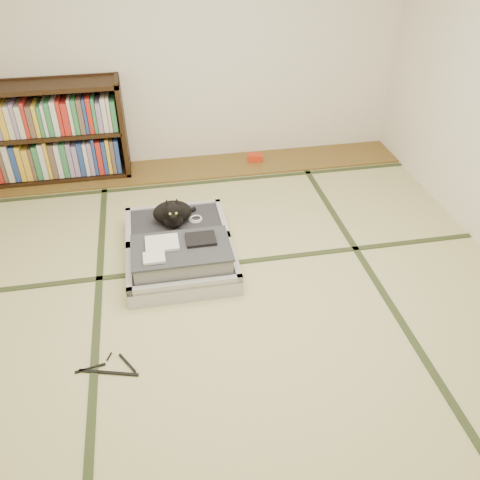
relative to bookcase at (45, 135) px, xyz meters
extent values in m
plane|color=#BBBA7D|center=(1.49, -2.07, -0.45)|extent=(4.50, 4.50, 0.00)
cube|color=brown|center=(1.49, -0.07, -0.44)|extent=(4.00, 0.50, 0.02)
cube|color=red|center=(2.01, -0.04, -0.40)|extent=(0.17, 0.12, 0.07)
plane|color=silver|center=(1.49, 0.18, 0.75)|extent=(4.00, 0.00, 4.00)
cube|color=#2D381E|center=(0.49, -2.07, -0.45)|extent=(0.05, 4.50, 0.01)
cube|color=#2D381E|center=(2.49, -2.07, -0.45)|extent=(0.05, 4.50, 0.01)
cube|color=#2D381E|center=(1.49, -1.67, -0.45)|extent=(4.00, 0.05, 0.01)
cube|color=#2D381E|center=(1.49, -0.37, -0.45)|extent=(4.00, 0.05, 0.01)
cube|color=black|center=(0.72, 0.00, 0.02)|extent=(0.04, 0.34, 0.96)
cube|color=black|center=(0.00, 0.00, -0.42)|extent=(1.49, 0.34, 0.04)
cube|color=black|center=(0.00, 0.00, 0.46)|extent=(1.49, 0.34, 0.04)
cube|color=black|center=(0.00, 0.00, 0.02)|extent=(1.42, 0.34, 0.03)
cube|color=black|center=(0.00, 0.16, 0.02)|extent=(1.49, 0.02, 0.96)
cube|color=gray|center=(0.00, -0.02, -0.20)|extent=(1.34, 0.24, 0.40)
cube|color=gray|center=(0.00, -0.02, 0.21)|extent=(1.34, 0.24, 0.36)
cube|color=#B5B4B9|center=(1.10, -1.78, -0.38)|extent=(0.80, 0.53, 0.14)
cube|color=#2C2C33|center=(1.10, -1.78, -0.35)|extent=(0.71, 0.45, 0.10)
cube|color=#B5B4B9|center=(1.10, -2.03, -0.31)|extent=(0.80, 0.04, 0.05)
cube|color=#B5B4B9|center=(1.10, -1.54, -0.31)|extent=(0.80, 0.04, 0.05)
cube|color=#B5B4B9|center=(0.72, -1.78, -0.31)|extent=(0.04, 0.53, 0.05)
cube|color=#B5B4B9|center=(1.48, -1.78, -0.31)|extent=(0.04, 0.53, 0.05)
cube|color=#B5B4B9|center=(1.10, -1.25, -0.38)|extent=(0.80, 0.53, 0.14)
cube|color=#2C2C33|center=(1.10, -1.25, -0.35)|extent=(0.71, 0.45, 0.10)
cube|color=#B5B4B9|center=(1.10, -1.49, -0.31)|extent=(0.80, 0.04, 0.05)
cube|color=#B5B4B9|center=(1.10, -1.00, -0.31)|extent=(0.80, 0.04, 0.05)
cube|color=#B5B4B9|center=(0.72, -1.25, -0.31)|extent=(0.04, 0.53, 0.05)
cube|color=#B5B4B9|center=(1.48, -1.25, -0.31)|extent=(0.04, 0.53, 0.05)
cylinder|color=black|center=(1.10, -1.51, -0.30)|extent=(0.72, 0.03, 0.03)
cube|color=gray|center=(1.10, -1.78, -0.25)|extent=(0.68, 0.42, 0.14)
cube|color=#33343A|center=(1.10, -1.78, -0.17)|extent=(0.70, 0.44, 0.02)
cube|color=silver|center=(0.97, -1.73, -0.15)|extent=(0.23, 0.19, 0.02)
cube|color=black|center=(1.25, -1.73, -0.15)|extent=(0.21, 0.17, 0.02)
cube|color=silver|center=(0.91, -1.89, -0.15)|extent=(0.15, 0.13, 0.02)
cube|color=white|center=(0.86, -2.04, -0.38)|extent=(0.06, 0.01, 0.04)
cube|color=white|center=(0.99, -2.04, -0.39)|extent=(0.05, 0.01, 0.04)
cube|color=orange|center=(1.37, -2.04, -0.38)|extent=(0.05, 0.01, 0.04)
cube|color=#197F33|center=(1.29, -2.04, -0.35)|extent=(0.04, 0.01, 0.03)
ellipsoid|color=black|center=(1.08, -1.25, -0.20)|extent=(0.31, 0.20, 0.19)
ellipsoid|color=black|center=(1.08, -1.34, -0.22)|extent=(0.15, 0.11, 0.11)
ellipsoid|color=black|center=(1.08, -1.37, -0.11)|extent=(0.13, 0.12, 0.13)
sphere|color=black|center=(1.08, -1.42, -0.13)|extent=(0.06, 0.06, 0.06)
cone|color=black|center=(1.04, -1.35, -0.04)|extent=(0.05, 0.06, 0.06)
cone|color=black|center=(1.12, -1.35, -0.04)|extent=(0.05, 0.06, 0.06)
sphere|color=#A5BF33|center=(1.05, -1.43, -0.10)|extent=(0.02, 0.02, 0.02)
sphere|color=#A5BF33|center=(1.10, -1.43, -0.10)|extent=(0.02, 0.02, 0.02)
cylinder|color=black|center=(1.19, -1.15, -0.27)|extent=(0.19, 0.11, 0.03)
torus|color=white|center=(1.26, -1.24, -0.29)|extent=(0.11, 0.11, 0.01)
torus|color=white|center=(1.26, -1.25, -0.28)|extent=(0.09, 0.09, 0.01)
cube|color=black|center=(0.57, -2.58, -0.44)|extent=(0.36, 0.12, 0.01)
cube|color=black|center=(0.46, -2.53, -0.44)|extent=(0.18, 0.05, 0.01)
cube|color=black|center=(0.68, -2.53, -0.44)|extent=(0.11, 0.16, 0.01)
cylinder|color=black|center=(0.57, -2.45, -0.44)|extent=(0.04, 0.06, 0.01)
camera|label=1|loc=(0.98, -4.69, 1.97)|focal=38.00mm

